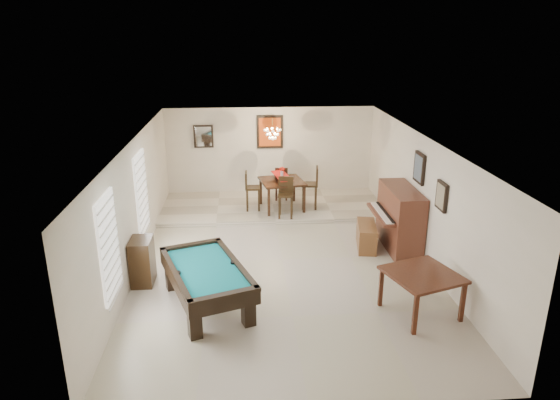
{
  "coord_description": "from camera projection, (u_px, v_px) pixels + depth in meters",
  "views": [
    {
      "loc": [
        -0.79,
        -9.71,
        4.7
      ],
      "look_at": [
        0.0,
        0.6,
        1.15
      ],
      "focal_mm": 32.0,
      "sensor_mm": 36.0,
      "label": 1
    }
  ],
  "objects": [
    {
      "name": "upright_piano",
      "position": [
        393.0,
        219.0,
        11.1
      ],
      "size": [
        0.94,
        1.68,
        1.4
      ],
      "primitive_type": null,
      "color": "#5D2D1E",
      "rests_on": "ground_plane"
    },
    {
      "name": "dining_chair_south",
      "position": [
        286.0,
        198.0,
        12.67
      ],
      "size": [
        0.43,
        0.43,
        1.03
      ],
      "primitive_type": null,
      "rotation": [
        0.0,
        0.0,
        -0.13
      ],
      "color": "black",
      "rests_on": "dining_step"
    },
    {
      "name": "ground_plane",
      "position": [
        282.0,
        260.0,
        10.74
      ],
      "size": [
        6.0,
        9.0,
        0.02
      ],
      "primitive_type": "cube",
      "color": "beige"
    },
    {
      "name": "back_mirror",
      "position": [
        203.0,
        136.0,
        14.22
      ],
      "size": [
        0.55,
        0.06,
        0.65
      ],
      "primitive_type": "cube",
      "color": "white",
      "rests_on": "wall_back"
    },
    {
      "name": "right_picture_lower",
      "position": [
        442.0,
        196.0,
        9.46
      ],
      "size": [
        0.06,
        0.45,
        0.55
      ],
      "primitive_type": "cube",
      "color": "gray",
      "rests_on": "wall_right"
    },
    {
      "name": "flower_vase",
      "position": [
        282.0,
        171.0,
        13.13
      ],
      "size": [
        0.17,
        0.17,
        0.26
      ],
      "primitive_type": null,
      "rotation": [
        0.0,
        0.0,
        0.14
      ],
      "color": "#A3190E",
      "rests_on": "dining_table"
    },
    {
      "name": "wall_right",
      "position": [
        424.0,
        199.0,
        10.53
      ],
      "size": [
        0.04,
        9.0,
        2.6
      ],
      "primitive_type": "cube",
      "color": "silver",
      "rests_on": "ground_plane"
    },
    {
      "name": "piano_bench",
      "position": [
        366.0,
        236.0,
        11.25
      ],
      "size": [
        0.55,
        1.05,
        0.56
      ],
      "primitive_type": "cube",
      "rotation": [
        0.0,
        0.0,
        -0.16
      ],
      "color": "brown",
      "rests_on": "ground_plane"
    },
    {
      "name": "ceiling",
      "position": [
        282.0,
        141.0,
        9.89
      ],
      "size": [
        6.0,
        9.0,
        0.04
      ],
      "primitive_type": "cube",
      "color": "white",
      "rests_on": "wall_back"
    },
    {
      "name": "right_picture_upper",
      "position": [
        419.0,
        168.0,
        10.62
      ],
      "size": [
        0.06,
        0.55,
        0.65
      ],
      "primitive_type": "cube",
      "color": "slate",
      "rests_on": "wall_right"
    },
    {
      "name": "chandelier",
      "position": [
        272.0,
        130.0,
        13.04
      ],
      "size": [
        0.44,
        0.44,
        0.6
      ],
      "primitive_type": null,
      "color": "#FFE5B2",
      "rests_on": "ceiling"
    },
    {
      "name": "wall_back",
      "position": [
        270.0,
        152.0,
        14.56
      ],
      "size": [
        6.0,
        0.04,
        2.6
      ],
      "primitive_type": "cube",
      "color": "silver",
      "rests_on": "ground_plane"
    },
    {
      "name": "dining_table",
      "position": [
        282.0,
        192.0,
        13.32
      ],
      "size": [
        1.27,
        1.27,
        0.9
      ],
      "primitive_type": null,
      "rotation": [
        0.0,
        0.0,
        0.18
      ],
      "color": "black",
      "rests_on": "dining_step"
    },
    {
      "name": "apothecary_chest",
      "position": [
        142.0,
        261.0,
        9.62
      ],
      "size": [
        0.41,
        0.61,
        0.91
      ],
      "primitive_type": "cube",
      "color": "black",
      "rests_on": "ground_plane"
    },
    {
      "name": "window_left_rear",
      "position": [
        141.0,
        192.0,
        10.64
      ],
      "size": [
        0.06,
        1.0,
        1.7
      ],
      "primitive_type": "cube",
      "color": "white",
      "rests_on": "wall_left"
    },
    {
      "name": "dining_step",
      "position": [
        273.0,
        206.0,
        13.78
      ],
      "size": [
        6.0,
        2.5,
        0.12
      ],
      "primitive_type": "cube",
      "color": "beige",
      "rests_on": "ground_plane"
    },
    {
      "name": "wall_front",
      "position": [
        312.0,
        324.0,
        6.07
      ],
      "size": [
        6.0,
        0.04,
        2.6
      ],
      "primitive_type": "cube",
      "color": "silver",
      "rests_on": "ground_plane"
    },
    {
      "name": "wall_left",
      "position": [
        135.0,
        206.0,
        10.1
      ],
      "size": [
        0.04,
        9.0,
        2.6
      ],
      "primitive_type": "cube",
      "color": "silver",
      "rests_on": "ground_plane"
    },
    {
      "name": "dining_chair_north",
      "position": [
        281.0,
        183.0,
        14.04
      ],
      "size": [
        0.38,
        0.38,
        0.96
      ],
      "primitive_type": null,
      "rotation": [
        0.0,
        0.0,
        3.06
      ],
      "color": "black",
      "rests_on": "dining_step"
    },
    {
      "name": "pool_table",
      "position": [
        207.0,
        287.0,
        8.84
      ],
      "size": [
        1.85,
        2.46,
        0.73
      ],
      "primitive_type": null,
      "rotation": [
        0.0,
        0.0,
        0.34
      ],
      "color": "black",
      "rests_on": "ground_plane"
    },
    {
      "name": "square_table",
      "position": [
        421.0,
        293.0,
        8.6
      ],
      "size": [
        1.42,
        1.42,
        0.77
      ],
      "primitive_type": null,
      "rotation": [
        0.0,
        0.0,
        0.33
      ],
      "color": "#38190E",
      "rests_on": "ground_plane"
    },
    {
      "name": "back_painting",
      "position": [
        270.0,
        132.0,
        14.33
      ],
      "size": [
        0.75,
        0.06,
        0.95
      ],
      "primitive_type": "cube",
      "color": "#D84C14",
      "rests_on": "wall_back"
    },
    {
      "name": "dining_chair_west",
      "position": [
        253.0,
        191.0,
        13.21
      ],
      "size": [
        0.4,
        0.4,
        1.04
      ],
      "primitive_type": null,
      "rotation": [
        0.0,
        0.0,
        1.54
      ],
      "color": "black",
      "rests_on": "dining_step"
    },
    {
      "name": "dining_chair_east",
      "position": [
        310.0,
        188.0,
        13.32
      ],
      "size": [
        0.47,
        0.47,
        1.14
      ],
      "primitive_type": null,
      "rotation": [
        0.0,
        0.0,
        -1.7
      ],
      "color": "black",
      "rests_on": "dining_step"
    },
    {
      "name": "window_left_front",
      "position": [
        109.0,
        246.0,
        8.0
      ],
      "size": [
        0.06,
        1.0,
        1.7
      ],
      "primitive_type": "cube",
      "color": "white",
      "rests_on": "wall_left"
    }
  ]
}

